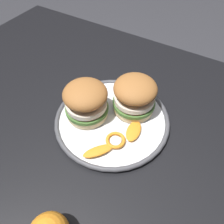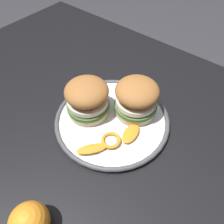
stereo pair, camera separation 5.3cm
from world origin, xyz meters
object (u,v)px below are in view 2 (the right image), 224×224
dining_table (110,139)px  whole_orange (29,222)px  dinner_plate (112,119)px  sandwich_half_left (87,98)px  sandwich_half_right (137,98)px

dining_table → whole_orange: size_ratio=17.73×
dining_table → whole_orange: bearing=-78.9°
dinner_plate → whole_orange: whole_orange is taller
dining_table → dinner_plate: (0.01, -0.00, 0.11)m
dinner_plate → sandwich_half_left: bearing=-161.1°
dinner_plate → sandwich_half_left: 0.09m
dinner_plate → sandwich_half_right: sandwich_half_right is taller
dining_table → sandwich_half_left: 0.18m
dinner_plate → dining_table: bearing=176.8°
dinner_plate → whole_orange: bearing=-80.8°
sandwich_half_left → sandwich_half_right: bearing=39.6°
whole_orange → dining_table: bearing=101.1°
sandwich_half_left → whole_orange: 0.30m
dining_table → sandwich_half_right: (0.04, 0.06, 0.17)m
dining_table → dinner_plate: size_ratio=4.32×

